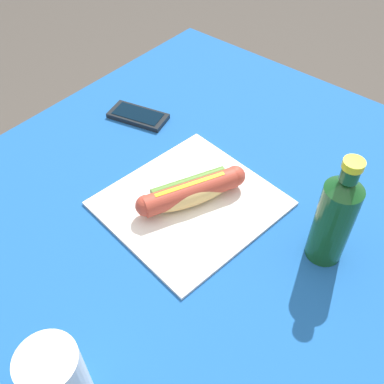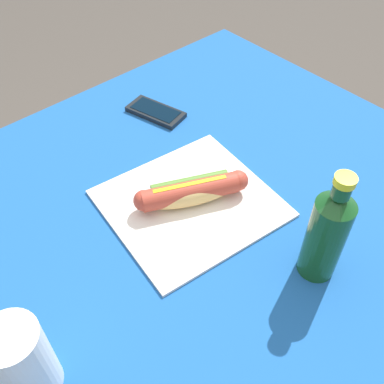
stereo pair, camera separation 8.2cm
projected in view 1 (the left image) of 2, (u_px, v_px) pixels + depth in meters
The scene contains 7 objects.
ground_plane at pixel (199, 372), 1.36m from camera, with size 6.00×6.00×0.00m, color #47423D.
dining_table at pixel (203, 254), 0.92m from camera, with size 1.07×0.96×0.74m.
paper_wrapper at pixel (192, 202), 0.84m from camera, with size 0.29×0.28×0.01m, color silver.
hot_dog at pixel (192, 191), 0.82m from camera, with size 0.20×0.12×0.05m.
cell_phone at pixel (138, 116), 1.01m from camera, with size 0.09×0.14×0.01m.
soda_bottle at pixel (335, 218), 0.70m from camera, with size 0.06×0.06×0.21m.
drinking_cup at pixel (58, 383), 0.55m from camera, with size 0.07×0.07×0.14m, color white.
Camera 1 is at (-0.43, -0.33, 1.36)m, focal length 42.04 mm.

